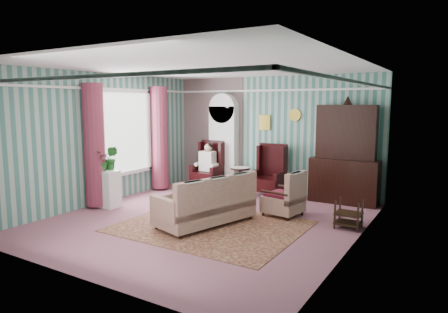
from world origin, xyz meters
The scene contains 17 objects.
floor centered at (0.00, 0.00, 0.00)m, with size 6.00×6.00×0.00m, color #844D5B.
room_shell centered at (-0.62, 0.18, 2.01)m, with size 5.53×6.02×2.91m.
bookcase centered at (-1.35, 2.84, 1.12)m, with size 0.80×0.28×2.24m, color silver.
dresser_hutch centered at (1.90, 2.72, 1.18)m, with size 1.50×0.56×2.36m, color black.
wingback_left centered at (-1.60, 2.45, 0.62)m, with size 0.76×0.80×1.25m, color black.
wingback_right centered at (0.15, 2.45, 0.62)m, with size 0.76×0.80×1.25m, color black.
seated_woman centered at (-1.60, 2.45, 0.59)m, with size 0.44×0.40×1.18m, color white, non-canonical shape.
round_side_table centered at (-0.70, 2.60, 0.30)m, with size 0.50×0.50×0.60m, color black.
nest_table centered at (2.47, 0.90, 0.27)m, with size 0.45×0.38×0.54m, color black.
plant_stand centered at (-2.40, -0.30, 0.40)m, with size 0.55×0.35×0.80m, color silver.
rug centered at (0.30, -0.30, 0.01)m, with size 3.20×2.60×0.01m, color #46171C.
sofa centered at (0.14, -0.24, 0.47)m, with size 1.90×0.95×0.93m, color beige.
floral_armchair centered at (1.14, 1.05, 0.45)m, with size 0.75×0.73×0.89m, color beige.
coffee_table centered at (-0.53, -0.15, 0.19)m, with size 0.89×0.45×0.38m, color black.
potted_plant_a centered at (-2.41, -0.39, 1.03)m, with size 0.41×0.35×0.45m, color #195019.
potted_plant_b centered at (-2.37, -0.16, 1.06)m, with size 0.28×0.23×0.51m, color #27571B.
potted_plant_c centered at (-2.52, -0.21, 0.98)m, with size 0.20×0.20×0.36m, color #184D18.
Camera 1 is at (4.17, -6.21, 2.25)m, focal length 32.00 mm.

